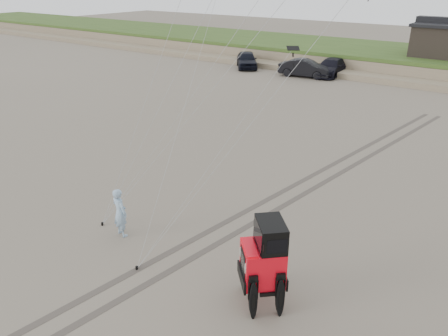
{
  "coord_description": "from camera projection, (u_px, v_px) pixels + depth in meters",
  "views": [
    {
      "loc": [
        9.25,
        -7.72,
        8.45
      ],
      "look_at": [
        1.46,
        3.0,
        2.6
      ],
      "focal_mm": 35.0,
      "sensor_mm": 36.0,
      "label": 1
    }
  ],
  "objects": [
    {
      "name": "ground",
      "position": [
        133.0,
        261.0,
        14.1
      ],
      "size": [
        160.0,
        160.0,
        0.0
      ],
      "primitive_type": "plane",
      "color": "#6B6054",
      "rests_on": "ground"
    },
    {
      "name": "dune_ridge",
      "position": [
        424.0,
        63.0,
        41.52
      ],
      "size": [
        160.0,
        14.25,
        1.73
      ],
      "color": "#7A6B54",
      "rests_on": "ground"
    },
    {
      "name": "truck_a",
      "position": [
        247.0,
        60.0,
        43.39
      ],
      "size": [
        4.32,
        4.84,
        1.59
      ],
      "primitive_type": "imported",
      "rotation": [
        0.0,
        0.0,
        0.65
      ],
      "color": "black",
      "rests_on": "ground"
    },
    {
      "name": "truck_b",
      "position": [
        305.0,
        68.0,
        39.46
      ],
      "size": [
        4.94,
        2.28,
        1.57
      ],
      "primitive_type": "imported",
      "rotation": [
        0.0,
        0.0,
        1.71
      ],
      "color": "black",
      "rests_on": "ground"
    },
    {
      "name": "truck_c",
      "position": [
        331.0,
        67.0,
        40.02
      ],
      "size": [
        2.41,
        5.31,
        1.51
      ],
      "primitive_type": "imported",
      "rotation": [
        0.0,
        0.0,
        0.06
      ],
      "color": "black",
      "rests_on": "ground"
    },
    {
      "name": "jeep",
      "position": [
        262.0,
        271.0,
        11.97
      ],
      "size": [
        5.61,
        5.52,
        2.05
      ],
      "primitive_type": null,
      "rotation": [
        0.0,
        0.0,
        -0.81
      ],
      "color": "#FC0B1B",
      "rests_on": "ground"
    },
    {
      "name": "man",
      "position": [
        120.0,
        212.0,
        15.18
      ],
      "size": [
        0.72,
        0.54,
        1.8
      ],
      "primitive_type": "imported",
      "rotation": [
        0.0,
        0.0,
        2.97
      ],
      "color": "#84B4CC",
      "rests_on": "ground"
    },
    {
      "name": "stake_main",
      "position": [
        102.0,
        224.0,
        16.1
      ],
      "size": [
        0.08,
        0.08,
        0.12
      ],
      "primitive_type": "cylinder",
      "color": "black",
      "rests_on": "ground"
    },
    {
      "name": "stake_aux",
      "position": [
        137.0,
        268.0,
        13.67
      ],
      "size": [
        0.08,
        0.08,
        0.12
      ],
      "primitive_type": "cylinder",
      "color": "black",
      "rests_on": "ground"
    },
    {
      "name": "tire_tracks",
      "position": [
        302.0,
        188.0,
        18.94
      ],
      "size": [
        5.22,
        29.74,
        0.01
      ],
      "color": "#4C443D",
      "rests_on": "ground"
    }
  ]
}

